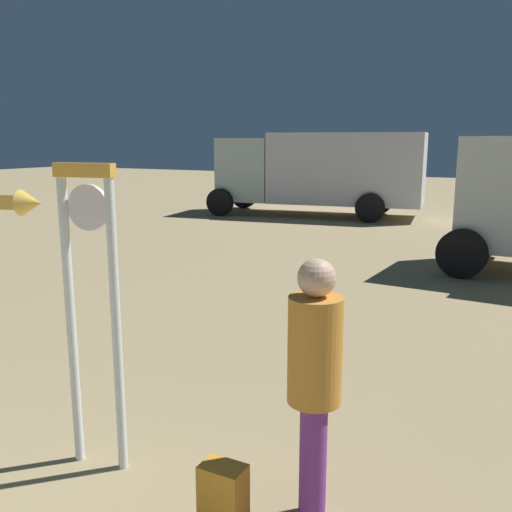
{
  "coord_description": "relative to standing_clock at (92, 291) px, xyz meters",
  "views": [
    {
      "loc": [
        2.87,
        -0.04,
        2.47
      ],
      "look_at": [
        -0.03,
        5.42,
        1.2
      ],
      "focal_mm": 39.61,
      "sensor_mm": 36.0,
      "label": 1
    }
  ],
  "objects": [
    {
      "name": "standing_clock",
      "position": [
        0.0,
        0.0,
        0.0
      ],
      "size": [
        0.47,
        0.16,
        2.31
      ],
      "color": "white",
      "rests_on": "ground_plane"
    },
    {
      "name": "person_near_clock",
      "position": [
        1.72,
        0.11,
        -0.39
      ],
      "size": [
        0.34,
        0.34,
        1.78
      ],
      "color": "#7B328C",
      "rests_on": "ground_plane"
    },
    {
      "name": "backpack",
      "position": [
        1.26,
        -0.23,
        -1.15
      ],
      "size": [
        0.28,
        0.23,
        0.47
      ],
      "color": "orange",
      "rests_on": "ground_plane"
    },
    {
      "name": "box_truck_far",
      "position": [
        -3.96,
        14.71,
        0.15
      ],
      "size": [
        7.18,
        3.43,
        2.71
      ],
      "color": "silver",
      "rests_on": "ground_plane"
    }
  ]
}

